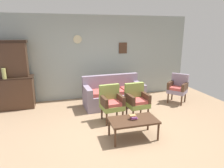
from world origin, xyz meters
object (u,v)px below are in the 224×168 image
armchair_near_couch_end (111,102)px  wingback_chair_by_fireplace (178,87)px  side_cabinet (14,93)px  floral_couch (113,95)px  coffee_table (133,121)px  book_stack_on_table (133,117)px  vase_on_cabinet (4,74)px  armchair_row_middle (137,99)px

armchair_near_couch_end → wingback_chair_by_fireplace: bearing=17.2°
side_cabinet → floral_couch: side_cabinet is taller
coffee_table → book_stack_on_table: (0.00, 0.01, 0.09)m
vase_on_cabinet → coffee_table: bearing=-39.4°
side_cabinet → vase_on_cabinet: vase_on_cabinet is taller
floral_couch → armchair_row_middle: 1.10m
vase_on_cabinet → book_stack_on_table: 3.76m
side_cabinet → floral_couch: 2.91m
vase_on_cabinet → coffee_table: size_ratio=0.30×
side_cabinet → book_stack_on_table: side_cabinet is taller
side_cabinet → armchair_row_middle: side_cabinet is taller
side_cabinet → wingback_chair_by_fireplace: (4.88, -0.84, 0.03)m
armchair_row_middle → wingback_chair_by_fireplace: bearing=23.8°
floral_couch → armchair_near_couch_end: (-0.34, -1.01, 0.17)m
side_cabinet → vase_on_cabinet: size_ratio=3.91×
coffee_table → book_stack_on_table: 0.09m
coffee_table → armchair_near_couch_end: bearing=102.3°
wingback_chair_by_fireplace → vase_on_cabinet: bearing=172.5°
armchair_near_couch_end → book_stack_on_table: armchair_near_couch_end is taller
coffee_table → book_stack_on_table: bearing=82.2°
armchair_row_middle → wingback_chair_by_fireplace: size_ratio=1.00×
side_cabinet → armchair_near_couch_end: side_cabinet is taller
vase_on_cabinet → floral_couch: (3.00, -0.38, -0.75)m
wingback_chair_by_fireplace → book_stack_on_table: (-2.15, -1.69, -0.03)m
floral_couch → coffee_table: (-0.13, -1.98, 0.05)m
side_cabinet → floral_couch: (2.85, -0.56, -0.14)m
armchair_near_couch_end → coffee_table: size_ratio=0.90×
armchair_row_middle → coffee_table: size_ratio=0.90×
vase_on_cabinet → floral_couch: vase_on_cabinet is taller
armchair_near_couch_end → book_stack_on_table: bearing=-77.5°
vase_on_cabinet → floral_couch: 3.11m
armchair_row_middle → coffee_table: (-0.46, -0.95, -0.12)m
floral_couch → book_stack_on_table: 1.98m
armchair_row_middle → book_stack_on_table: size_ratio=5.98×
vase_on_cabinet → book_stack_on_table: (2.87, -2.35, -0.61)m
side_cabinet → armchair_row_middle: size_ratio=1.28×
wingback_chair_by_fireplace → book_stack_on_table: bearing=-141.9°
armchair_near_couch_end → coffee_table: armchair_near_couch_end is taller
vase_on_cabinet → book_stack_on_table: size_ratio=1.96×
armchair_row_middle → book_stack_on_table: bearing=-116.0°
floral_couch → coffee_table: bearing=-93.7°
vase_on_cabinet → armchair_row_middle: vase_on_cabinet is taller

